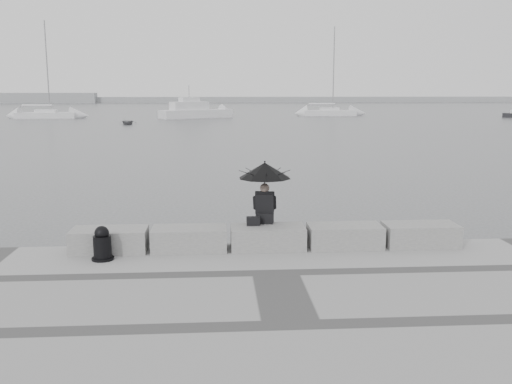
{
  "coord_description": "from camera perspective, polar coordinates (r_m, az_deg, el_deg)",
  "views": [
    {
      "loc": [
        -1.06,
        -12.43,
        3.94
      ],
      "look_at": [
        -0.03,
        3.0,
        1.13
      ],
      "focal_mm": 40.0,
      "sensor_mm": 36.0,
      "label": 1
    }
  ],
  "objects": [
    {
      "name": "ground",
      "position": [
        13.09,
        1.0,
        -7.25
      ],
      "size": [
        360.0,
        360.0,
        0.0
      ],
      "primitive_type": "plane",
      "color": "#424547",
      "rests_on": "ground"
    },
    {
      "name": "stone_block_far_left",
      "position": [
        12.62,
        -14.44,
        -4.7
      ],
      "size": [
        1.6,
        0.8,
        0.5
      ],
      "primitive_type": "cube",
      "color": "slate",
      "rests_on": "promenade"
    },
    {
      "name": "distant_landmass",
      "position": [
        167.12,
        -6.35,
        9.19
      ],
      "size": [
        180.0,
        8.0,
        2.8
      ],
      "color": "#95989A",
      "rests_on": "ground"
    },
    {
      "name": "sailboat_right",
      "position": [
        85.82,
        7.35,
        7.93
      ],
      "size": [
        7.67,
        2.44,
        12.9
      ],
      "rotation": [
        0.0,
        0.0,
        -0.01
      ],
      "color": "white",
      "rests_on": "ground"
    },
    {
      "name": "bag",
      "position": [
        12.46,
        -0.28,
        -2.93
      ],
      "size": [
        0.29,
        0.17,
        0.19
      ],
      "primitive_type": "cube",
      "color": "black",
      "rests_on": "stone_block_centre"
    },
    {
      "name": "stone_block_centre",
      "position": [
        12.45,
        1.18,
        -4.58
      ],
      "size": [
        1.6,
        0.8,
        0.5
      ],
      "primitive_type": "cube",
      "color": "slate",
      "rests_on": "promenade"
    },
    {
      "name": "mooring_bollard",
      "position": [
        12.03,
        -15.11,
        -5.2
      ],
      "size": [
        0.45,
        0.45,
        0.71
      ],
      "color": "black",
      "rests_on": "promenade"
    },
    {
      "name": "sailboat_left",
      "position": [
        82.54,
        -20.22,
        7.29
      ],
      "size": [
        7.9,
        2.61,
        12.9
      ],
      "rotation": [
        0.0,
        0.0,
        0.03
      ],
      "color": "white",
      "rests_on": "ground"
    },
    {
      "name": "stone_block_far_right",
      "position": [
        13.18,
        16.12,
        -4.15
      ],
      "size": [
        1.6,
        0.8,
        0.5
      ],
      "primitive_type": "cube",
      "color": "slate",
      "rests_on": "promenade"
    },
    {
      "name": "stone_block_right",
      "position": [
        12.7,
        8.87,
        -4.39
      ],
      "size": [
        1.6,
        0.8,
        0.5
      ],
      "primitive_type": "cube",
      "color": "slate",
      "rests_on": "promenade"
    },
    {
      "name": "seated_person",
      "position": [
        12.54,
        0.88,
        1.4
      ],
      "size": [
        1.17,
        1.17,
        1.39
      ],
      "rotation": [
        0.0,
        0.0,
        -0.19
      ],
      "color": "black",
      "rests_on": "stone_block_centre"
    },
    {
      "name": "dinghy",
      "position": [
        66.11,
        -12.73,
        6.83
      ],
      "size": [
        2.94,
        1.44,
        0.48
      ],
      "primitive_type": "imported",
      "rotation": [
        0.0,
        0.0,
        0.08
      ],
      "color": "gray",
      "rests_on": "ground"
    },
    {
      "name": "motor_cruiser",
      "position": [
        79.05,
        -6.02,
        8.03
      ],
      "size": [
        10.1,
        7.05,
        4.5
      ],
      "rotation": [
        0.0,
        0.0,
        0.48
      ],
      "color": "white",
      "rests_on": "ground"
    },
    {
      "name": "stone_block_left",
      "position": [
        12.42,
        -6.68,
        -4.68
      ],
      "size": [
        1.6,
        0.8,
        0.5
      ],
      "primitive_type": "cube",
      "color": "slate",
      "rests_on": "promenade"
    }
  ]
}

